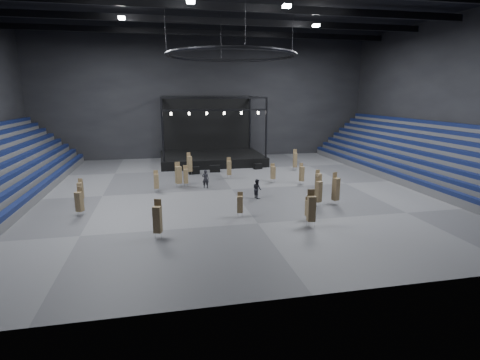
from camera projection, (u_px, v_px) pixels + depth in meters
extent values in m
plane|color=#4F4F51|center=(232.00, 189.00, 37.95)|extent=(50.00, 50.00, 0.00)
cube|color=black|center=(206.00, 97.00, 55.97)|extent=(50.00, 0.20, 18.00)
cube|color=black|center=(322.00, 104.00, 15.91)|extent=(50.00, 0.20, 18.00)
cube|color=black|center=(456.00, 98.00, 40.94)|extent=(0.20, 42.00, 18.00)
cube|color=black|center=(37.00, 189.00, 34.12)|extent=(0.59, 40.00, 0.40)
cube|color=black|center=(25.00, 182.00, 33.77)|extent=(0.59, 40.00, 0.40)
cube|color=black|center=(13.00, 174.00, 33.43)|extent=(0.59, 40.00, 0.40)
cube|color=black|center=(1.00, 166.00, 33.08)|extent=(0.59, 40.00, 0.40)
cube|color=#49494C|center=(418.00, 176.00, 42.15)|extent=(7.20, 40.00, 0.75)
cube|color=black|center=(393.00, 173.00, 41.36)|extent=(0.59, 40.00, 0.40)
cube|color=#49494C|center=(422.00, 173.00, 42.15)|extent=(6.30, 40.00, 1.50)
cube|color=black|center=(401.00, 166.00, 41.37)|extent=(0.59, 40.00, 0.40)
cube|color=#49494C|center=(426.00, 170.00, 42.16)|extent=(5.40, 40.00, 2.25)
cube|color=black|center=(408.00, 159.00, 41.39)|extent=(0.59, 40.00, 0.40)
cube|color=#49494C|center=(430.00, 166.00, 42.16)|extent=(4.50, 40.00, 3.00)
cube|color=black|center=(416.00, 152.00, 41.40)|extent=(0.59, 40.00, 0.40)
cube|color=#49494C|center=(434.00, 163.00, 42.17)|extent=(3.60, 40.00, 3.75)
cube|color=black|center=(424.00, 145.00, 41.41)|extent=(0.59, 40.00, 0.40)
cube|color=#49494C|center=(438.00, 159.00, 42.18)|extent=(2.70, 40.00, 4.50)
cube|color=black|center=(432.00, 138.00, 41.42)|extent=(0.59, 40.00, 0.40)
cube|color=#49494C|center=(441.00, 156.00, 42.18)|extent=(1.80, 40.00, 5.25)
cube|color=black|center=(440.00, 131.00, 41.43)|extent=(0.59, 40.00, 0.40)
cube|color=#49494C|center=(445.00, 153.00, 42.19)|extent=(0.90, 40.00, 6.00)
cube|color=black|center=(448.00, 124.00, 41.45)|extent=(0.59, 40.00, 0.40)
cube|color=black|center=(212.00, 158.00, 52.61)|extent=(14.00, 10.00, 1.20)
cube|color=black|center=(207.00, 123.00, 56.16)|extent=(13.30, 0.30, 8.00)
cylinder|color=black|center=(163.00, 130.00, 45.89)|extent=(0.24, 0.24, 7.80)
cylinder|color=black|center=(162.00, 125.00, 54.67)|extent=(0.24, 0.24, 7.80)
cylinder|color=black|center=(266.00, 128.00, 48.53)|extent=(0.24, 0.24, 7.80)
cylinder|color=black|center=(250.00, 123.00, 57.31)|extent=(0.24, 0.24, 7.80)
cube|color=black|center=(215.00, 98.00, 46.34)|extent=(13.40, 0.25, 0.25)
cube|color=black|center=(207.00, 97.00, 55.12)|extent=(13.40, 0.25, 0.25)
cube|color=black|center=(216.00, 110.00, 46.67)|extent=(13.40, 0.20, 0.20)
cylinder|color=white|center=(171.00, 114.00, 45.67)|extent=(0.24, 0.24, 0.35)
cylinder|color=white|center=(189.00, 114.00, 46.10)|extent=(0.24, 0.24, 0.35)
cylinder|color=white|center=(207.00, 113.00, 46.54)|extent=(0.24, 0.24, 0.35)
cylinder|color=white|center=(224.00, 113.00, 46.98)|extent=(0.24, 0.24, 0.35)
cylinder|color=white|center=(241.00, 113.00, 47.42)|extent=(0.24, 0.24, 0.35)
cylinder|color=white|center=(258.00, 113.00, 47.86)|extent=(0.24, 0.24, 0.35)
torus|color=black|center=(231.00, 55.00, 35.05)|extent=(12.30, 12.30, 0.30)
cylinder|color=black|center=(293.00, 29.00, 35.69)|extent=(0.04, 0.04, 5.00)
cylinder|color=black|center=(221.00, 36.00, 40.21)|extent=(0.04, 0.04, 5.00)
cylinder|color=black|center=(165.00, 24.00, 33.29)|extent=(0.04, 0.04, 5.00)
cylinder|color=black|center=(245.00, 13.00, 28.76)|extent=(0.04, 0.04, 5.00)
cube|color=black|center=(231.00, 7.00, 34.11)|extent=(49.00, 0.35, 0.70)
cube|color=black|center=(219.00, 21.00, 40.79)|extent=(49.00, 0.35, 0.70)
cube|color=black|center=(210.00, 33.00, 48.42)|extent=(49.00, 0.35, 0.70)
cube|color=white|center=(122.00, 18.00, 36.06)|extent=(0.60, 0.60, 0.25)
cube|color=white|center=(316.00, 26.00, 40.06)|extent=(0.60, 0.60, 0.25)
cube|color=white|center=(191.00, 1.00, 29.63)|extent=(0.60, 0.60, 0.25)
cube|color=white|center=(287.00, 6.00, 31.23)|extent=(0.60, 0.60, 0.25)
cube|color=black|center=(194.00, 170.00, 45.24)|extent=(1.36, 0.77, 0.87)
cube|color=black|center=(215.00, 169.00, 46.34)|extent=(1.37, 0.83, 0.86)
cube|color=black|center=(258.00, 166.00, 48.21)|extent=(1.17, 0.80, 0.71)
cylinder|color=silver|center=(307.00, 219.00, 28.41)|extent=(0.03, 0.03, 0.34)
cylinder|color=silver|center=(305.00, 218.00, 28.72)|extent=(0.03, 0.03, 0.34)
cylinder|color=silver|center=(311.00, 219.00, 28.47)|extent=(0.03, 0.03, 0.34)
cylinder|color=silver|center=(309.00, 217.00, 28.79)|extent=(0.03, 0.03, 0.34)
cube|color=#8E744E|center=(308.00, 208.00, 28.42)|extent=(0.41, 0.41, 1.22)
cube|color=#8E744E|center=(308.00, 201.00, 28.46)|extent=(0.40, 0.05, 0.67)
cylinder|color=silver|center=(177.00, 186.00, 38.37)|extent=(0.03, 0.03, 0.46)
cylinder|color=silver|center=(177.00, 185.00, 38.78)|extent=(0.03, 0.03, 0.46)
cylinder|color=silver|center=(181.00, 186.00, 38.45)|extent=(0.03, 0.03, 0.46)
cylinder|color=silver|center=(181.00, 185.00, 38.87)|extent=(0.03, 0.03, 0.46)
cube|color=#8E744E|center=(178.00, 175.00, 38.37)|extent=(0.70, 0.70, 1.76)
cube|color=#8E744E|center=(177.00, 167.00, 38.38)|extent=(0.52, 0.24, 0.97)
cylinder|color=silver|center=(317.00, 205.00, 32.02)|extent=(0.03, 0.03, 0.38)
cylinder|color=silver|center=(315.00, 203.00, 32.36)|extent=(0.03, 0.03, 0.38)
cylinder|color=silver|center=(321.00, 204.00, 32.09)|extent=(0.03, 0.03, 0.38)
cylinder|color=silver|center=(319.00, 203.00, 32.43)|extent=(0.03, 0.03, 0.38)
cube|color=#8E744E|center=(318.00, 192.00, 31.98)|extent=(0.59, 0.59, 1.80)
cube|color=#8E744E|center=(317.00, 182.00, 31.95)|extent=(0.43, 0.21, 0.99)
cylinder|color=silver|center=(334.00, 203.00, 32.42)|extent=(0.03, 0.03, 0.41)
cylinder|color=silver|center=(332.00, 202.00, 32.80)|extent=(0.03, 0.03, 0.41)
cylinder|color=silver|center=(338.00, 203.00, 32.50)|extent=(0.03, 0.03, 0.41)
cylinder|color=silver|center=(336.00, 202.00, 32.87)|extent=(0.03, 0.03, 0.41)
cube|color=#8E744E|center=(336.00, 189.00, 32.38)|extent=(0.64, 0.64, 1.96)
cube|color=#8E744E|center=(335.00, 178.00, 32.35)|extent=(0.47, 0.22, 1.08)
cylinder|color=silver|center=(300.00, 183.00, 39.84)|extent=(0.03, 0.03, 0.35)
cylinder|color=silver|center=(299.00, 182.00, 40.16)|extent=(0.03, 0.03, 0.35)
cylinder|color=silver|center=(303.00, 183.00, 39.91)|extent=(0.03, 0.03, 0.35)
cylinder|color=silver|center=(302.00, 182.00, 40.23)|extent=(0.03, 0.03, 0.35)
cube|color=#8E744E|center=(302.00, 174.00, 39.82)|extent=(0.48, 0.48, 1.57)
cube|color=#8E744E|center=(301.00, 167.00, 39.82)|extent=(0.41, 0.11, 0.86)
cylinder|color=silver|center=(317.00, 191.00, 36.49)|extent=(0.03, 0.03, 0.40)
cylinder|color=silver|center=(315.00, 190.00, 36.85)|extent=(0.03, 0.03, 0.40)
cylinder|color=silver|center=(321.00, 191.00, 36.57)|extent=(0.03, 0.03, 0.40)
cylinder|color=silver|center=(319.00, 190.00, 36.93)|extent=(0.03, 0.03, 0.40)
cube|color=#8E744E|center=(318.00, 181.00, 36.50)|extent=(0.57, 0.57, 1.48)
cube|color=#8E744E|center=(318.00, 174.00, 36.52)|extent=(0.46, 0.16, 0.81)
cylinder|color=silver|center=(155.00, 191.00, 36.62)|extent=(0.03, 0.03, 0.38)
cylinder|color=silver|center=(155.00, 190.00, 36.97)|extent=(0.03, 0.03, 0.38)
cylinder|color=silver|center=(159.00, 191.00, 36.70)|extent=(0.03, 0.03, 0.38)
cylinder|color=silver|center=(159.00, 190.00, 37.04)|extent=(0.03, 0.03, 0.38)
cube|color=#8E744E|center=(156.00, 181.00, 36.63)|extent=(0.49, 0.49, 1.44)
cube|color=#8E744E|center=(156.00, 174.00, 36.66)|extent=(0.44, 0.09, 0.79)
cylinder|color=silver|center=(316.00, 188.00, 37.90)|extent=(0.03, 0.03, 0.36)
cylinder|color=silver|center=(315.00, 187.00, 38.23)|extent=(0.03, 0.03, 0.36)
cylinder|color=silver|center=(320.00, 187.00, 37.97)|extent=(0.03, 0.03, 0.36)
cylinder|color=silver|center=(318.00, 187.00, 38.30)|extent=(0.03, 0.03, 0.36)
cube|color=#8E744E|center=(318.00, 179.00, 37.92)|extent=(0.52, 0.52, 1.30)
cube|color=#8E744E|center=(318.00, 173.00, 37.96)|extent=(0.42, 0.14, 0.72)
cylinder|color=silver|center=(155.00, 237.00, 24.78)|extent=(0.03, 0.03, 0.42)
cylinder|color=silver|center=(155.00, 234.00, 25.16)|extent=(0.03, 0.03, 0.42)
cylinder|color=silver|center=(161.00, 236.00, 24.86)|extent=(0.03, 0.03, 0.42)
cylinder|color=silver|center=(161.00, 234.00, 25.24)|extent=(0.03, 0.03, 0.42)
cube|color=#8E744E|center=(157.00, 219.00, 24.76)|extent=(0.64, 0.64, 1.80)
cube|color=#8E744E|center=(158.00, 206.00, 24.77)|extent=(0.48, 0.21, 0.99)
cylinder|color=silver|center=(79.00, 201.00, 33.07)|extent=(0.03, 0.03, 0.35)
cylinder|color=silver|center=(80.00, 200.00, 33.39)|extent=(0.03, 0.03, 0.35)
cylinder|color=silver|center=(83.00, 201.00, 33.14)|extent=(0.03, 0.03, 0.35)
cylinder|color=silver|center=(84.00, 200.00, 33.46)|extent=(0.03, 0.03, 0.35)
cube|color=#8E744E|center=(80.00, 191.00, 33.06)|extent=(0.49, 0.49, 1.46)
cube|color=#8E744E|center=(81.00, 183.00, 33.08)|extent=(0.41, 0.13, 0.81)
cylinder|color=silver|center=(272.00, 181.00, 40.74)|extent=(0.03, 0.03, 0.39)
cylinder|color=silver|center=(271.00, 180.00, 41.10)|extent=(0.03, 0.03, 0.39)
cylinder|color=silver|center=(275.00, 181.00, 40.82)|extent=(0.03, 0.03, 0.39)
cylinder|color=silver|center=(274.00, 180.00, 41.17)|extent=(0.03, 0.03, 0.39)
cube|color=#8E744E|center=(273.00, 173.00, 40.76)|extent=(0.47, 0.47, 1.35)
cube|color=#8E744E|center=(273.00, 167.00, 40.81)|extent=(0.45, 0.06, 0.74)
cylinder|color=silver|center=(77.00, 214.00, 29.35)|extent=(0.03, 0.03, 0.40)
cylinder|color=silver|center=(78.00, 213.00, 29.72)|extent=(0.03, 0.03, 0.40)
cylinder|color=silver|center=(83.00, 214.00, 29.43)|extent=(0.03, 0.03, 0.40)
cylinder|color=silver|center=(83.00, 213.00, 29.80)|extent=(0.03, 0.03, 0.40)
cube|color=#8E744E|center=(79.00, 202.00, 29.36)|extent=(0.64, 0.64, 1.56)
cube|color=#8E744E|center=(80.00, 192.00, 29.39)|extent=(0.45, 0.25, 0.86)
cylinder|color=silver|center=(294.00, 169.00, 47.25)|extent=(0.03, 0.03, 0.40)
cylinder|color=silver|center=(293.00, 168.00, 47.61)|extent=(0.03, 0.03, 0.40)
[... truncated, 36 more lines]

